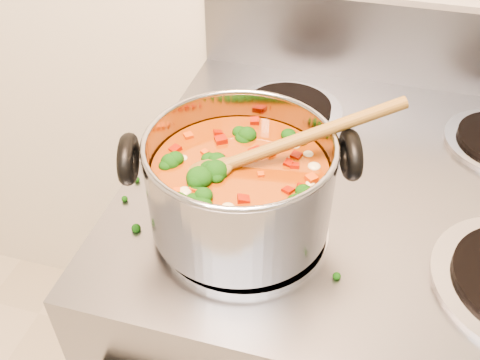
# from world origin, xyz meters

# --- Properties ---
(electric_range) EXTENTS (0.79, 0.72, 1.08)m
(electric_range) POSITION_xyz_m (0.03, 1.16, 0.47)
(electric_range) COLOR gray
(electric_range) RESTS_ON ground
(stockpot) EXTENTS (0.31, 0.25, 0.15)m
(stockpot) POSITION_xyz_m (-0.17, 1.01, 1.00)
(stockpot) COLOR #94949B
(stockpot) RESTS_ON electric_range
(wooden_spoon) EXTENTS (0.28, 0.17, 0.10)m
(wooden_spoon) POSITION_xyz_m (-0.15, 1.02, 1.05)
(wooden_spoon) COLOR brown
(wooden_spoon) RESTS_ON stockpot
(cooktop_crumbs) EXTENTS (0.32, 0.37, 0.01)m
(cooktop_crumbs) POSITION_xyz_m (-0.17, 1.02, 0.92)
(cooktop_crumbs) COLOR black
(cooktop_crumbs) RESTS_ON electric_range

